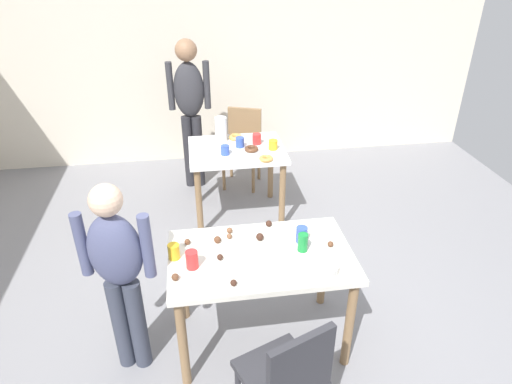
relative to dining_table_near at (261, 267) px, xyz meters
name	(u,v)px	position (x,y,z in m)	size (l,w,h in m)	color
ground_plane	(272,335)	(0.09, 0.01, -0.64)	(6.40, 6.40, 0.00)	gray
wall_back	(226,55)	(0.09, 3.21, 0.66)	(6.40, 0.10, 2.60)	beige
dining_table_near	(261,267)	(0.00, 0.00, 0.00)	(1.18, 0.71, 0.75)	silver
dining_table_far	(237,160)	(0.03, 1.69, -0.01)	(0.92, 0.75, 0.75)	white
chair_near_table	(288,376)	(0.03, -0.73, -0.15)	(0.52, 0.52, 0.87)	#2D2D33
chair_far_table	(243,143)	(0.18, 2.41, -0.15)	(0.51, 0.51, 0.87)	olive
person_girl_near	(119,268)	(-0.87, -0.08, 0.16)	(0.46, 0.26, 1.37)	#383D4C
person_adult_far	(190,102)	(-0.38, 2.42, 0.36)	(0.45, 0.23, 1.65)	#28282D
mixing_bowl	(321,268)	(0.33, -0.23, 0.14)	(0.21, 0.21, 0.07)	white
soda_can	(303,242)	(0.27, 0.00, 0.17)	(0.07, 0.07, 0.12)	#198438
fork_near	(255,265)	(-0.05, -0.11, 0.11)	(0.17, 0.02, 0.01)	silver
cup_near_0	(174,251)	(-0.55, 0.04, 0.16)	(0.07, 0.07, 0.10)	yellow
cup_near_1	(302,235)	(0.29, 0.10, 0.16)	(0.08, 0.08, 0.11)	#3351B2
cup_near_2	(192,260)	(-0.44, -0.07, 0.17)	(0.08, 0.08, 0.12)	red
cake_ball_0	(229,236)	(-0.18, 0.20, 0.13)	(0.04, 0.04, 0.04)	brown
cake_ball_1	(234,283)	(-0.20, -0.27, 0.13)	(0.04, 0.04, 0.04)	#3D2319
cake_ball_2	(260,237)	(0.02, 0.16, 0.13)	(0.05, 0.05, 0.05)	#3D2319
cake_ball_3	(217,240)	(-0.27, 0.17, 0.13)	(0.05, 0.05, 0.05)	brown
cake_ball_4	(269,223)	(0.11, 0.31, 0.13)	(0.04, 0.04, 0.04)	#3D2319
cake_ball_5	(187,242)	(-0.46, 0.18, 0.13)	(0.04, 0.04, 0.04)	brown
cake_ball_6	(220,257)	(-0.26, -0.02, 0.13)	(0.04, 0.04, 0.04)	#3D2319
cake_ball_7	(175,277)	(-0.54, -0.17, 0.13)	(0.04, 0.04, 0.04)	brown
cake_ball_8	(230,230)	(-0.17, 0.27, 0.13)	(0.04, 0.04, 0.04)	brown
cake_ball_9	(330,244)	(0.46, 0.02, 0.13)	(0.04, 0.04, 0.04)	brown
pitcher_far	(221,129)	(-0.10, 1.90, 0.23)	(0.12, 0.12, 0.24)	white
cup_far_0	(225,150)	(-0.09, 1.56, 0.15)	(0.08, 0.08, 0.09)	#3351B2
cup_far_1	(273,145)	(0.38, 1.61, 0.15)	(0.09, 0.09, 0.09)	yellow
cup_far_2	(257,139)	(0.24, 1.77, 0.16)	(0.09, 0.09, 0.10)	red
cup_far_3	(240,142)	(0.07, 1.72, 0.16)	(0.08, 0.08, 0.10)	#3351B2
donut_far_0	(251,149)	(0.17, 1.61, 0.13)	(0.13, 0.13, 0.04)	brown
donut_far_1	(235,137)	(0.05, 1.93, 0.13)	(0.14, 0.14, 0.04)	gold
donut_far_2	(266,159)	(0.27, 1.38, 0.13)	(0.13, 0.13, 0.04)	gold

